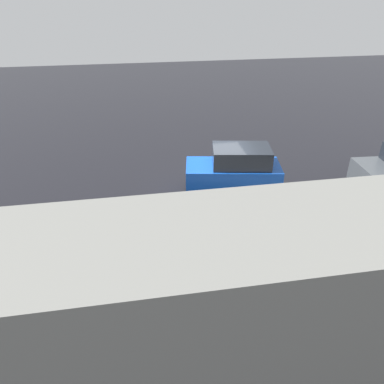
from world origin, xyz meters
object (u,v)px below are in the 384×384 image
object	(u,v)px
fire_hydrant	(125,229)
moving_hatchback	(235,170)
pedestrian	(101,223)
sign_post	(127,224)

from	to	relation	value
fire_hydrant	moving_hatchback	bearing A→B (deg)	-150.75
moving_hatchback	pedestrian	size ratio (longest dim) A/B	3.39
moving_hatchback	sign_post	bearing A→B (deg)	42.10
moving_hatchback	fire_hydrant	size ratio (longest dim) A/B	5.16
fire_hydrant	pedestrian	bearing A→B (deg)	-8.61
moving_hatchback	fire_hydrant	xyz separation A→B (m)	(4.65, 2.61, -0.63)
fire_hydrant	sign_post	distance (m)	1.89
pedestrian	sign_post	distance (m)	2.04
moving_hatchback	sign_post	distance (m)	6.10
moving_hatchback	fire_hydrant	distance (m)	5.37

